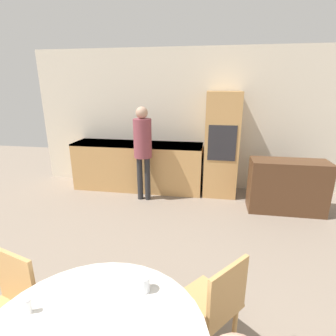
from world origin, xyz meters
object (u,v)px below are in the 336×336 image
sideboard (287,186)px  person_standing (143,143)px  oven_unit (221,145)px  chair_far_right (215,305)px  cup (143,284)px  chair_far_left (6,308)px

sideboard → person_standing: bearing=178.2°
oven_unit → sideboard: size_ratio=1.60×
chair_far_right → cup: 0.59m
oven_unit → sideboard: (1.04, -0.57, -0.51)m
chair_far_left → person_standing: 3.02m
sideboard → cup: size_ratio=11.65×
person_standing → chair_far_right: bearing=-65.9°
chair_far_left → chair_far_right: size_ratio=1.00×
sideboard → chair_far_left: 3.86m
chair_far_right → person_standing: person_standing is taller
chair_far_left → oven_unit: bearing=83.2°
sideboard → chair_far_left: size_ratio=1.34×
oven_unit → sideboard: oven_unit is taller
chair_far_right → cup: (-0.44, -0.23, 0.32)m
chair_far_right → person_standing: size_ratio=0.53×
oven_unit → person_standing: (-1.31, -0.50, 0.09)m
chair_far_left → person_standing: person_standing is taller
oven_unit → chair_far_left: bearing=-113.5°
oven_unit → cup: 3.48m
oven_unit → cup: bearing=-99.0°
chair_far_left → cup: (0.96, 0.03, 0.32)m
chair_far_left → chair_far_right: same height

